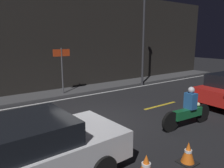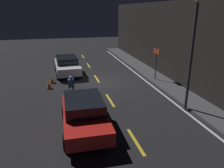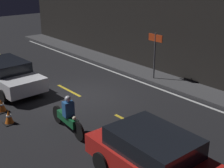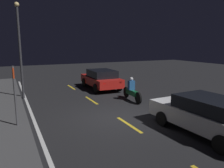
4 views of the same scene
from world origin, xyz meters
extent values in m
plane|color=black|center=(0.00, 0.00, 0.00)|extent=(56.00, 56.00, 0.00)
cube|color=#424244|center=(0.00, 4.60, 0.07)|extent=(28.00, 1.60, 0.13)
cube|color=black|center=(0.00, 5.56, 2.91)|extent=(28.00, 0.30, 5.82)
cube|color=gold|center=(-10.00, 0.00, 0.00)|extent=(2.00, 0.14, 0.01)
cube|color=gold|center=(-5.50, 0.00, 0.00)|extent=(2.00, 0.14, 0.01)
cube|color=gold|center=(-1.00, 0.00, 0.00)|extent=(2.00, 0.14, 0.01)
cube|color=gold|center=(3.50, 0.00, 0.00)|extent=(2.00, 0.14, 0.01)
cube|color=gold|center=(8.00, 0.00, 0.00)|extent=(2.00, 0.14, 0.01)
cube|color=silver|center=(0.00, 3.55, 0.00)|extent=(25.20, 0.14, 0.01)
cube|color=silver|center=(-3.00, -2.16, 0.62)|extent=(4.47, 2.04, 0.64)
cube|color=black|center=(-3.22, -2.17, 1.19)|extent=(2.48, 1.77, 0.49)
cube|color=red|center=(-5.19, -1.65, 0.78)|extent=(0.07, 0.20, 0.10)
cube|color=red|center=(-5.13, -2.85, 0.78)|extent=(0.07, 0.20, 0.10)
cylinder|color=black|center=(-1.68, -1.19, 0.30)|extent=(0.61, 0.21, 0.61)
cylinder|color=black|center=(-1.60, -3.00, 0.30)|extent=(0.61, 0.21, 0.61)
cylinder|color=black|center=(-4.40, -1.31, 0.30)|extent=(0.61, 0.21, 0.61)
cylinder|color=black|center=(-4.32, -3.12, 0.30)|extent=(0.61, 0.21, 0.61)
cube|color=red|center=(6.50, -1.90, 0.63)|extent=(4.29, 1.94, 0.59)
cube|color=black|center=(6.29, -1.90, 1.19)|extent=(2.37, 1.72, 0.53)
cube|color=red|center=(4.42, -1.26, 0.77)|extent=(0.06, 0.20, 0.10)
cube|color=red|center=(4.39, -2.46, 0.77)|extent=(0.06, 0.20, 0.10)
cylinder|color=black|center=(7.84, -1.02, 0.33)|extent=(0.66, 0.19, 0.66)
cylinder|color=black|center=(7.80, -2.84, 0.33)|extent=(0.66, 0.19, 0.66)
cylinder|color=black|center=(5.20, -0.97, 0.33)|extent=(0.66, 0.19, 0.66)
cylinder|color=black|center=(5.16, -2.78, 0.33)|extent=(0.66, 0.19, 0.66)
cylinder|color=black|center=(3.22, -2.26, 0.34)|extent=(0.68, 0.13, 0.68)
cylinder|color=black|center=(1.60, -2.13, 0.34)|extent=(0.68, 0.15, 0.68)
cube|color=#14592D|center=(2.41, -2.19, 0.49)|extent=(1.26, 0.34, 0.30)
sphere|color=#F2EABF|center=(2.93, -2.23, 0.72)|extent=(0.14, 0.14, 0.14)
cube|color=#265999|center=(2.51, -2.20, 0.91)|extent=(0.31, 0.38, 0.55)
sphere|color=silver|center=(2.51, -2.20, 1.30)|extent=(0.22, 0.22, 0.22)
cube|color=black|center=(-0.76, -3.41, 0.01)|extent=(0.49, 0.49, 0.03)
cone|color=orange|center=(-0.76, -3.41, 0.29)|extent=(0.38, 0.38, 0.52)
cylinder|color=white|center=(-0.76, -3.41, 0.32)|extent=(0.21, 0.21, 0.06)
cube|color=black|center=(0.48, -3.60, 0.01)|extent=(0.43, 0.43, 0.03)
cone|color=orange|center=(0.48, -3.60, 0.29)|extent=(0.33, 0.33, 0.52)
cylinder|color=white|center=(0.48, -3.60, 0.32)|extent=(0.18, 0.18, 0.06)
cylinder|color=#4C4C51|center=(0.62, 4.25, 1.33)|extent=(0.08, 0.08, 2.40)
cube|color=red|center=(0.62, 4.25, 2.28)|extent=(0.90, 0.05, 0.36)
cylinder|color=#333338|center=(5.81, 3.65, 2.75)|extent=(0.14, 0.14, 5.50)
sphere|color=#F9D88C|center=(5.81, 3.65, 5.62)|extent=(0.28, 0.28, 0.28)
camera|label=1|loc=(-3.88, -6.47, 3.02)|focal=35.00mm
camera|label=2|loc=(15.32, -2.85, 5.17)|focal=35.00mm
camera|label=3|loc=(11.19, -7.42, 5.54)|focal=50.00mm
camera|label=4|loc=(-8.56, 4.47, 3.37)|focal=35.00mm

